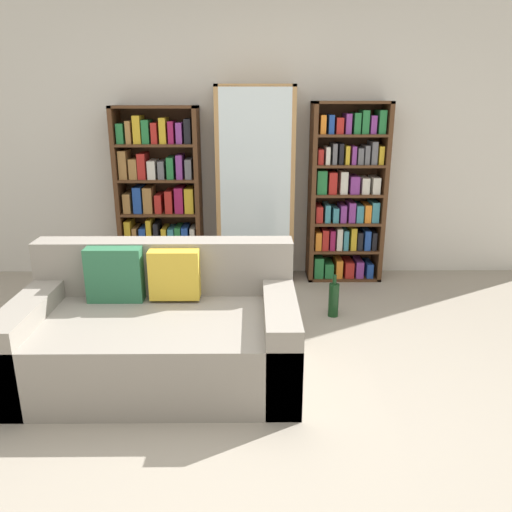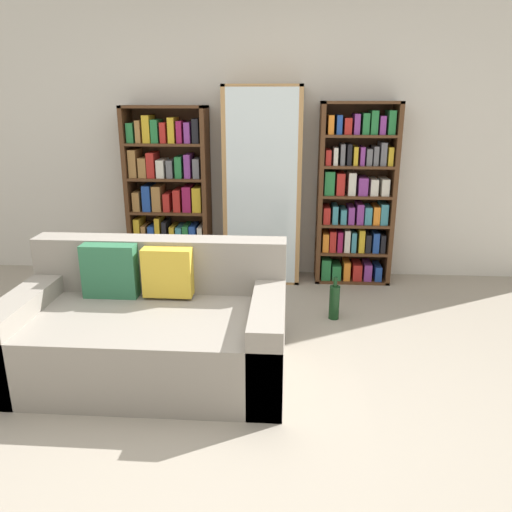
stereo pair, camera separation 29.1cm
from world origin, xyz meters
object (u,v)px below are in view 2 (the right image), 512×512
object	(u,v)px
bookshelf_right	(355,197)
display_cabinet	(263,187)
bookshelf_left	(169,196)
couch	(150,329)
wine_bottle	(334,302)

from	to	relation	value
bookshelf_right	display_cabinet	bearing A→B (deg)	-178.93
bookshelf_left	bookshelf_right	bearing A→B (deg)	-0.00
bookshelf_left	couch	bearing A→B (deg)	-81.22
couch	bookshelf_left	distance (m)	1.88
bookshelf_left	wine_bottle	xyz separation A→B (m)	(1.53, -0.93, -0.65)
bookshelf_left	display_cabinet	bearing A→B (deg)	-1.03
display_cabinet	wine_bottle	world-z (taller)	display_cabinet
bookshelf_left	bookshelf_right	size ratio (longest dim) A/B	0.98
wine_bottle	couch	bearing A→B (deg)	-145.73
couch	display_cabinet	size ratio (longest dim) A/B	0.95
bookshelf_right	wine_bottle	world-z (taller)	bookshelf_right
bookshelf_left	display_cabinet	size ratio (longest dim) A/B	0.90
bookshelf_right	wine_bottle	size ratio (longest dim) A/B	4.73
bookshelf_left	wine_bottle	world-z (taller)	bookshelf_left
bookshelf_right	wine_bottle	distance (m)	1.17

